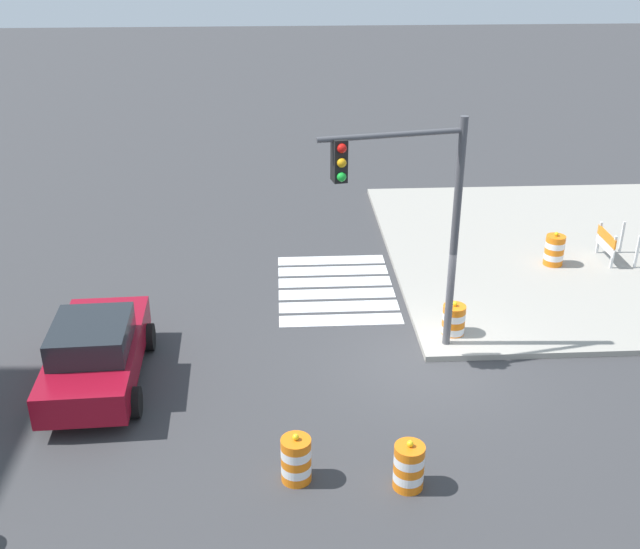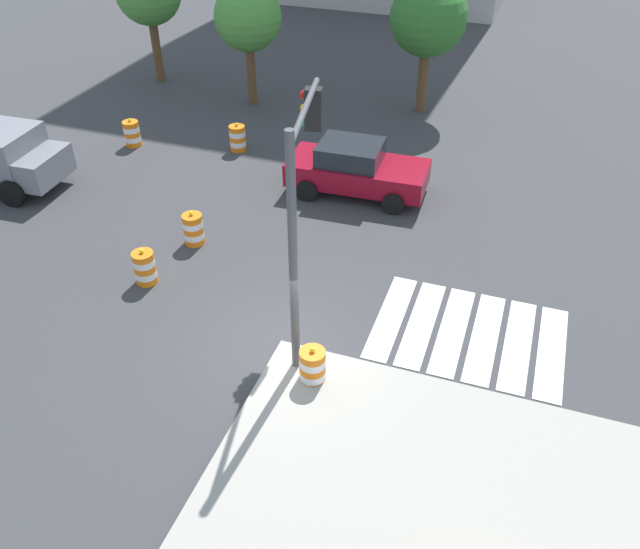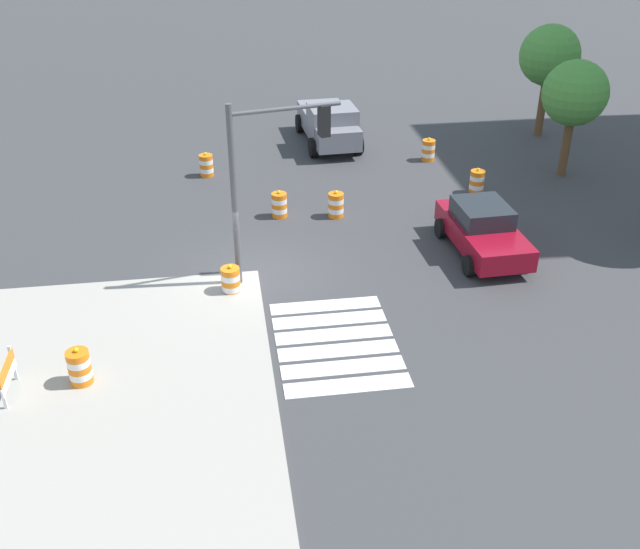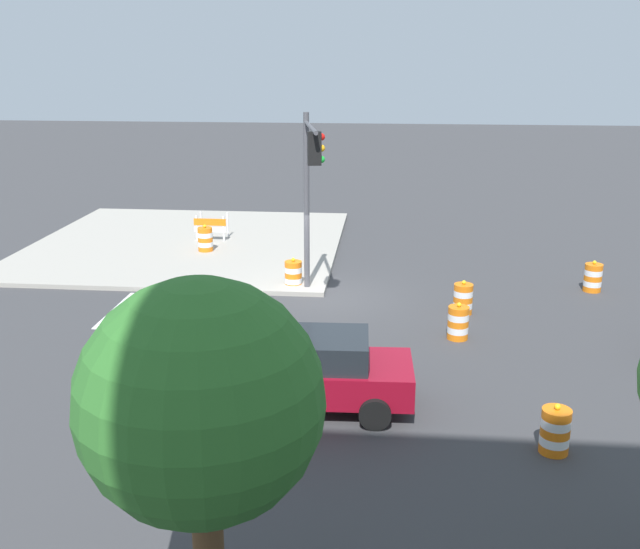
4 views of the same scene
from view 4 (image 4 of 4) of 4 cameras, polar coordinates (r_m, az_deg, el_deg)
name	(u,v)px [view 4 (image 4 of 4)]	position (r m, az deg, el deg)	size (l,w,h in m)	color
ground_plane	(324,297)	(23.12, 0.30, -1.78)	(120.00, 120.00, 0.00)	#38383A
sidewalk_corner	(188,243)	(29.86, -10.18, 2.38)	(12.00, 12.00, 0.15)	#9E998E
crosswalk_stripes	(184,312)	(22.16, -10.50, -2.88)	(4.35, 3.20, 0.02)	silver
sports_car	(314,371)	(15.91, -0.43, -7.49)	(4.37, 2.27, 1.63)	maroon
traffic_barrel_crosswalk_end	(593,278)	(25.17, 20.35, -0.22)	(0.56, 0.56, 1.02)	orange
traffic_barrel_median_near	(463,299)	(21.97, 11.00, -1.86)	(0.56, 0.56, 1.02)	orange
traffic_barrel_median_far	(555,431)	(15.01, 17.72, -11.44)	(0.56, 0.56, 1.02)	orange
traffic_barrel_far_curb	(293,275)	(23.92, -2.07, -0.01)	(0.56, 0.56, 1.02)	orange
traffic_barrel_lane_center	(458,323)	(20.03, 10.63, -3.68)	(0.56, 0.56, 1.02)	orange
traffic_barrel_on_sidewalk	(205,239)	(28.22, -8.86, 2.72)	(0.56, 0.56, 1.02)	orange
construction_barricade	(211,226)	(29.90, -8.43, 3.76)	(1.30, 0.79, 1.00)	silver
traffic_light_pole	(310,176)	(21.73, -0.78, 7.65)	(0.90, 3.24, 5.50)	#4C4C51
street_tree_streetside_near	(201,403)	(8.54, -9.18, -9.81)	(2.84, 2.84, 5.01)	brown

